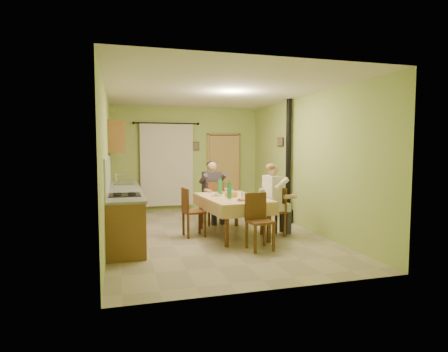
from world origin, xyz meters
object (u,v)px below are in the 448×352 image
object	(u,v)px
chair_far	(213,211)
chair_left	(193,222)
stove_flue	(288,178)
man_far	(212,185)
chair_near	(260,233)
dining_table	(232,216)
chair_right	(274,221)
man_right	(273,191)

from	to	relation	value
chair_far	chair_left	world-z (taller)	chair_far
chair_far	stove_flue	world-z (taller)	stove_flue
chair_left	stove_flue	size ratio (longest dim) A/B	0.34
chair_left	man_far	distance (m)	1.34
chair_near	stove_flue	world-z (taller)	stove_flue
chair_far	dining_table	bearing A→B (deg)	-97.02
chair_far	man_far	distance (m)	0.59
stove_flue	man_far	bearing A→B (deg)	167.95
dining_table	chair_right	size ratio (longest dim) A/B	2.01
man_right	dining_table	bearing A→B (deg)	64.62
man_right	stove_flue	distance (m)	1.33
man_right	stove_flue	xyz separation A→B (m)	(0.81, 1.04, 0.15)
dining_table	chair_near	world-z (taller)	chair_near
chair_left	dining_table	bearing A→B (deg)	75.06
dining_table	stove_flue	size ratio (longest dim) A/B	0.68
dining_table	chair_far	bearing A→B (deg)	90.97
dining_table	man_far	xyz separation A→B (m)	(-0.12, 1.14, 0.50)
chair_left	chair_far	bearing A→B (deg)	141.47
dining_table	man_right	world-z (taller)	man_right
chair_left	stove_flue	bearing A→B (deg)	99.82
chair_near	stove_flue	size ratio (longest dim) A/B	0.34
chair_far	chair_right	xyz separation A→B (m)	(0.88, -1.39, -0.00)
chair_far	chair_right	size ratio (longest dim) A/B	1.02
dining_table	chair_left	distance (m)	0.77
chair_right	man_far	xyz separation A→B (m)	(-0.89, 1.40, 0.59)
man_far	chair_near	bearing A→B (deg)	-95.98
chair_right	man_right	distance (m)	0.59
chair_far	man_right	xyz separation A→B (m)	(0.87, -1.39, 0.59)
chair_near	chair_far	bearing A→B (deg)	-88.53
chair_right	chair_left	world-z (taller)	chair_left
man_right	stove_flue	bearing A→B (deg)	-44.18
chair_near	man_far	bearing A→B (deg)	-88.49
chair_right	man_right	world-z (taller)	man_right
chair_far	chair_left	size ratio (longest dim) A/B	1.01
chair_far	stove_flue	bearing A→B (deg)	-24.40
chair_right	chair_left	size ratio (longest dim) A/B	0.99
chair_left	man_right	world-z (taller)	man_right
dining_table	chair_right	xyz separation A→B (m)	(0.77, -0.26, -0.09)
chair_near	man_far	xyz separation A→B (m)	(-0.27, 2.25, 0.59)
chair_far	man_right	world-z (taller)	man_right
chair_near	stove_flue	xyz separation A→B (m)	(1.41, 1.89, 0.74)
chair_right	chair_near	bearing A→B (deg)	137.25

